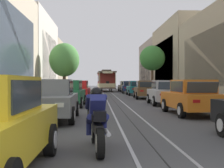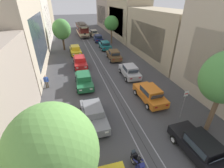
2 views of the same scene
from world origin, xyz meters
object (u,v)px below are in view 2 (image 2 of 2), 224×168
at_px(parked_car_green_mid_left, 84,80).
at_px(parked_car_brown_fourth_right, 114,55).
at_px(parked_car_yellow_fifth_left, 75,50).
at_px(parked_car_navy_sixth_right, 98,38).
at_px(parked_car_red_fourth_left, 80,62).
at_px(pedestrian_on_left_pavement, 46,81).
at_px(street_tree_kerb_left_second, 62,29).
at_px(cable_car_trolley, 82,29).
at_px(parked_car_teal_fifth_right, 105,45).
at_px(parked_car_orange_second_right, 150,94).
at_px(motorcycle_with_rider, 139,167).
at_px(parked_car_grey_second_left, 94,114).
at_px(parked_car_silver_mid_right, 130,71).
at_px(parked_car_black_near_right, 200,147).
at_px(street_sign_post, 184,102).
at_px(street_tree_kerb_left_near, 54,154).
at_px(parked_car_beige_far_right, 94,33).
at_px(street_tree_kerb_right_second, 111,23).

relative_size(parked_car_green_mid_left, parked_car_brown_fourth_right, 1.00).
bearing_deg(parked_car_yellow_fifth_left, parked_car_navy_sixth_right, 54.10).
bearing_deg(parked_car_red_fourth_left, pedestrian_on_left_pavement, -129.47).
relative_size(street_tree_kerb_left_second, cable_car_trolley, 0.64).
height_order(parked_car_green_mid_left, parked_car_teal_fifth_right, same).
relative_size(parked_car_orange_second_right, parked_car_navy_sixth_right, 0.99).
xyz_separation_m(parked_car_green_mid_left, pedestrian_on_left_pavement, (-4.24, 0.80, 0.10)).
distance_m(parked_car_orange_second_right, motorcycle_with_rider, 8.00).
relative_size(parked_car_green_mid_left, parked_car_yellow_fifth_left, 1.00).
bearing_deg(parked_car_grey_second_left, parked_car_silver_mid_right, 50.14).
relative_size(parked_car_black_near_right, motorcycle_with_rider, 2.22).
distance_m(parked_car_orange_second_right, street_sign_post, 3.59).
xyz_separation_m(parked_car_green_mid_left, street_sign_post, (7.37, -8.06, 0.97)).
bearing_deg(cable_car_trolley, parked_car_red_fourth_left, -97.37).
relative_size(street_tree_kerb_left_near, street_sign_post, 2.21).
bearing_deg(cable_car_trolley, parked_car_beige_far_right, -22.70).
bearing_deg(cable_car_trolley, parked_car_navy_sixth_right, -69.61).
bearing_deg(parked_car_silver_mid_right, parked_car_orange_second_right, -91.06).
relative_size(parked_car_yellow_fifth_left, parked_car_orange_second_right, 1.00).
relative_size(parked_car_grey_second_left, parked_car_orange_second_right, 1.00).
xyz_separation_m(parked_car_brown_fourth_right, street_tree_kerb_left_near, (-8.36, -20.16, 3.43)).
relative_size(street_tree_kerb_left_near, street_tree_kerb_right_second, 1.06).
bearing_deg(parked_car_navy_sixth_right, parked_car_green_mid_left, -105.98).
xyz_separation_m(parked_car_orange_second_right, street_tree_kerb_right_second, (2.45, 23.03, 3.57)).
distance_m(parked_car_grey_second_left, parked_car_teal_fifth_right, 21.49).
relative_size(cable_car_trolley, motorcycle_with_rider, 4.61).
bearing_deg(parked_car_yellow_fifth_left, parked_car_black_near_right, -75.57).
bearing_deg(street_tree_kerb_left_near, parked_car_teal_fifth_right, 72.56).
bearing_deg(pedestrian_on_left_pavement, street_tree_kerb_left_near, -81.79).
height_order(street_tree_kerb_left_second, street_sign_post, street_tree_kerb_left_second).
height_order(parked_car_yellow_fifth_left, parked_car_silver_mid_right, same).
relative_size(parked_car_red_fourth_left, parked_car_yellow_fifth_left, 1.00).
relative_size(parked_car_red_fourth_left, street_tree_kerb_left_second, 0.74).
height_order(parked_car_green_mid_left, parked_car_red_fourth_left, same).
bearing_deg(parked_car_beige_far_right, street_sign_post, -87.77).
bearing_deg(parked_car_silver_mid_right, parked_car_navy_sixth_right, 90.69).
relative_size(parked_car_beige_far_right, street_tree_kerb_right_second, 0.74).
bearing_deg(parked_car_yellow_fifth_left, pedestrian_on_left_pavement, -109.85).
bearing_deg(pedestrian_on_left_pavement, parked_car_red_fourth_left, 50.53).
height_order(parked_car_black_near_right, parked_car_orange_second_right, same).
xyz_separation_m(parked_car_orange_second_right, street_tree_kerb_left_second, (-8.07, 20.80, 3.16)).
bearing_deg(parked_car_black_near_right, parked_car_silver_mid_right, 89.88).
bearing_deg(parked_car_teal_fifth_right, parked_car_silver_mid_right, -89.33).
distance_m(street_tree_kerb_right_second, motorcycle_with_rider, 30.77).
distance_m(parked_car_beige_far_right, cable_car_trolley, 3.31).
xyz_separation_m(parked_car_grey_second_left, parked_car_brown_fourth_right, (6.00, 14.24, 0.00)).
bearing_deg(street_tree_kerb_left_near, motorcycle_with_rider, 9.64).
height_order(parked_car_yellow_fifth_left, cable_car_trolley, cable_car_trolley).
height_order(parked_car_green_mid_left, street_tree_kerb_right_second, street_tree_kerb_right_second).
bearing_deg(parked_car_orange_second_right, parked_car_red_fourth_left, 117.92).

